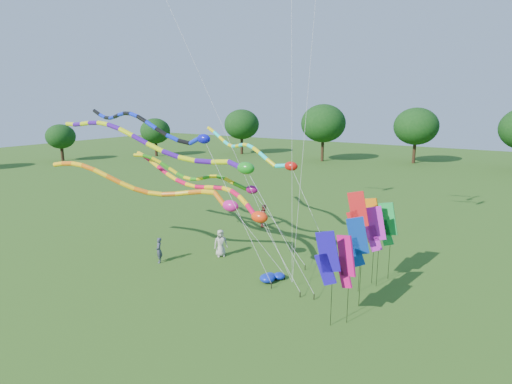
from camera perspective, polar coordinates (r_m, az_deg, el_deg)
The scene contains 19 objects.
ground at distance 21.57m, azimuth -6.46°, elevation -14.77°, with size 160.00×160.00×0.00m, color #225215.
tree_ring at distance 14.83m, azimuth -10.62°, elevation -5.05°, with size 115.66×119.89×9.45m.
tube_kite_red at distance 26.48m, azimuth -6.33°, elevation 0.33°, with size 15.02×3.73×6.62m.
tube_kite_orange at distance 25.61m, azimuth -12.35°, elevation 0.40°, with size 14.32×3.96×6.62m.
tube_kite_purple at distance 25.38m, azimuth -12.39°, elevation 6.02°, with size 18.47×1.36×9.17m.
tube_kite_blue at distance 26.39m, azimuth -13.48°, elevation 8.43°, with size 14.68×1.51×9.64m.
tube_kite_cyan at distance 30.40m, azimuth -0.22°, elevation 5.39°, with size 13.15×5.12×8.03m.
tube_kite_green at distance 26.59m, azimuth -6.44°, elevation 1.90°, with size 11.51×2.05×6.79m.
banner_pole_violet at distance 23.15m, azimuth 15.57°, elevation -4.78°, with size 1.14×0.39×4.43m.
banner_pole_red at distance 22.06m, azimuth 13.35°, elevation -3.03°, with size 1.15×0.33×5.36m.
banner_pole_green at distance 24.41m, azimuth 17.08°, elevation -4.13°, with size 1.16×0.14×4.37m.
banner_pole_orange at distance 23.49m, azimuth 15.11°, elevation -3.70°, with size 1.15×0.34×4.75m.
banner_pole_blue_b at distance 20.68m, azimuth 13.30°, elevation -6.53°, with size 1.10×0.53×4.49m.
banner_pole_magenta_b at distance 19.37m, azimuth 11.82°, elevation -9.10°, with size 1.11×0.50×4.06m.
banner_pole_blue_a at distance 18.77m, azimuth 9.48°, elevation -8.71°, with size 1.14×0.37×4.37m.
blue_nylon_heap at distance 23.94m, azimuth 1.92°, elevation -11.30°, with size 1.47×1.16×0.46m.
person_a at distance 27.33m, azimuth -4.74°, elevation -6.80°, with size 0.85×0.55×1.74m, color #B9B5A7.
person_b at distance 26.92m, azimuth -12.81°, elevation -7.57°, with size 0.57×0.37×1.56m, color #383D4F.
person_c at distance 33.49m, azimuth 1.12°, elevation -3.15°, with size 0.85×0.66×1.75m, color brown.
Camera 1 is at (12.26, -14.81, 9.77)m, focal length 30.00 mm.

